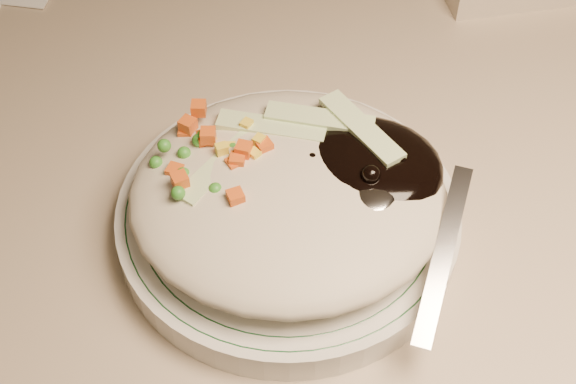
{
  "coord_description": "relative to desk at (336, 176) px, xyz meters",
  "views": [
    {
      "loc": [
        -0.05,
        0.85,
        1.15
      ],
      "look_at": [
        -0.05,
        1.16,
        0.78
      ],
      "focal_mm": 50.0,
      "sensor_mm": 36.0,
      "label": 1
    }
  ],
  "objects": [
    {
      "name": "desk",
      "position": [
        0.0,
        0.0,
        0.0
      ],
      "size": [
        1.4,
        0.7,
        0.74
      ],
      "color": "gray",
      "rests_on": "ground"
    },
    {
      "name": "plate",
      "position": [
        -0.05,
        -0.22,
        0.21
      ],
      "size": [
        0.22,
        0.22,
        0.02
      ],
      "primitive_type": "cylinder",
      "color": "silver",
      "rests_on": "desk"
    },
    {
      "name": "plate_rim",
      "position": [
        -0.05,
        -0.22,
        0.22
      ],
      "size": [
        0.2,
        0.2,
        0.0
      ],
      "color": "#144723",
      "rests_on": "plate"
    },
    {
      "name": "meal",
      "position": [
        -0.05,
        -0.22,
        0.24
      ],
      "size": [
        0.21,
        0.19,
        0.05
      ],
      "color": "beige",
      "rests_on": "plate"
    }
  ]
}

